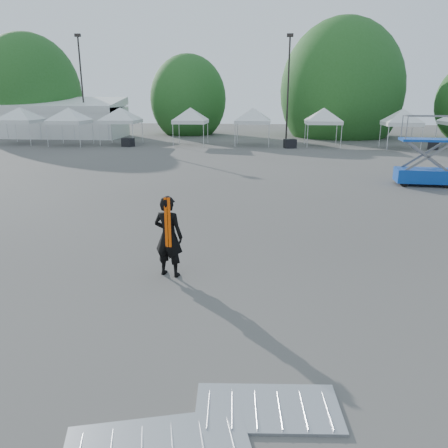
# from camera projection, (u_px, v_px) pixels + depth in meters

# --- Properties ---
(ground) EXTENTS (120.00, 120.00, 0.00)m
(ground) POSITION_uv_depth(u_px,v_px,m) (218.00, 257.00, 12.26)
(ground) COLOR #474442
(ground) RESTS_ON ground
(marquee) EXTENTS (15.00, 6.25, 4.23)m
(marquee) POSITION_uv_depth(u_px,v_px,m) (53.00, 119.00, 47.23)
(marquee) COLOR silver
(marquee) RESTS_ON ground
(light_pole_west) EXTENTS (0.60, 0.25, 10.30)m
(light_pole_west) POSITION_uv_depth(u_px,v_px,m) (82.00, 81.00, 44.81)
(light_pole_west) COLOR black
(light_pole_west) RESTS_ON ground
(light_pole_east) EXTENTS (0.60, 0.25, 9.80)m
(light_pole_east) POSITION_uv_depth(u_px,v_px,m) (288.00, 83.00, 40.94)
(light_pole_east) COLOR black
(light_pole_east) RESTS_ON ground
(tree_far_w) EXTENTS (4.80, 4.80, 7.30)m
(tree_far_w) POSITION_uv_depth(u_px,v_px,m) (30.00, 94.00, 49.76)
(tree_far_w) COLOR #382314
(tree_far_w) RESTS_ON ground
(tree_mid_w) EXTENTS (4.16, 4.16, 6.33)m
(tree_mid_w) POSITION_uv_depth(u_px,v_px,m) (188.00, 99.00, 50.09)
(tree_mid_w) COLOR #382314
(tree_mid_w) RESTS_ON ground
(tree_mid_e) EXTENTS (5.12, 5.12, 7.79)m
(tree_mid_e) POSITION_uv_depth(u_px,v_px,m) (341.00, 91.00, 47.23)
(tree_mid_e) COLOR #382314
(tree_mid_e) RESTS_ON ground
(tent_a) EXTENTS (4.70, 4.70, 3.88)m
(tent_a) POSITION_uv_depth(u_px,v_px,m) (20.00, 110.00, 40.24)
(tent_a) COLOR silver
(tent_a) RESTS_ON ground
(tent_b) EXTENTS (4.48, 4.48, 3.88)m
(tent_b) POSITION_uv_depth(u_px,v_px,m) (68.00, 111.00, 38.95)
(tent_b) COLOR silver
(tent_b) RESTS_ON ground
(tent_c) EXTENTS (4.59, 4.59, 3.88)m
(tent_c) POSITION_uv_depth(u_px,v_px,m) (120.00, 110.00, 39.68)
(tent_c) COLOR silver
(tent_c) RESTS_ON ground
(tent_d) EXTENTS (4.16, 4.16, 3.88)m
(tent_d) POSITION_uv_depth(u_px,v_px,m) (190.00, 111.00, 39.31)
(tent_d) COLOR silver
(tent_d) RESTS_ON ground
(tent_e) EXTENTS (4.46, 4.46, 3.88)m
(tent_e) POSITION_uv_depth(u_px,v_px,m) (253.00, 111.00, 38.86)
(tent_e) COLOR silver
(tent_e) RESTS_ON ground
(tent_f) EXTENTS (4.34, 4.34, 3.88)m
(tent_f) POSITION_uv_depth(u_px,v_px,m) (324.00, 111.00, 38.42)
(tent_f) COLOR silver
(tent_f) RESTS_ON ground
(tent_g) EXTENTS (4.09, 4.09, 3.88)m
(tent_g) POSITION_uv_depth(u_px,v_px,m) (403.00, 112.00, 36.42)
(tent_g) COLOR silver
(tent_g) RESTS_ON ground
(man) EXTENTS (0.85, 0.67, 2.06)m
(man) POSITION_uv_depth(u_px,v_px,m) (169.00, 236.00, 10.78)
(man) COLOR black
(man) RESTS_ON ground
(scissor_lift) EXTENTS (2.75, 1.53, 3.44)m
(scissor_lift) POSITION_uv_depth(u_px,v_px,m) (426.00, 151.00, 21.63)
(scissor_lift) COLOR #0B4399
(scissor_lift) RESTS_ON ground
(barrier_mid) EXTENTS (2.16, 1.21, 0.07)m
(barrier_mid) POSITION_uv_depth(u_px,v_px,m) (268.00, 407.00, 6.32)
(barrier_mid) COLOR #ABAEB3
(barrier_mid) RESTS_ON ground
(crate_west) EXTENTS (1.17, 1.06, 0.74)m
(crate_west) POSITION_uv_depth(u_px,v_px,m) (128.00, 142.00, 38.73)
(crate_west) COLOR black
(crate_west) RESTS_ON ground
(crate_mid) EXTENTS (1.16, 1.02, 0.76)m
(crate_mid) POSITION_uv_depth(u_px,v_px,m) (290.00, 144.00, 37.61)
(crate_mid) COLOR black
(crate_mid) RESTS_ON ground
(crate_east) EXTENTS (1.03, 0.92, 0.66)m
(crate_east) POSITION_uv_depth(u_px,v_px,m) (433.00, 146.00, 36.54)
(crate_east) COLOR black
(crate_east) RESTS_ON ground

